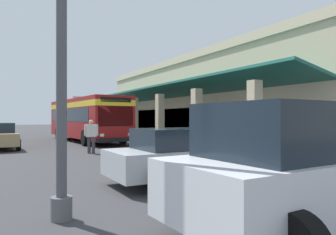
{
  "coord_description": "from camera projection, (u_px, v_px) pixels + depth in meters",
  "views": [
    {
      "loc": [
        26.35,
        -6.16,
        1.76
      ],
      "look_at": [
        7.84,
        3.93,
        1.77
      ],
      "focal_mm": 33.8,
      "sensor_mm": 36.0,
      "label": 1
    }
  ],
  "objects": [
    {
      "name": "ground",
      "position": [
        166.0,
        136.0,
        29.91
      ],
      "size": [
        120.0,
        120.0,
        0.0
      ],
      "primitive_type": "plane",
      "color": "#38383A"
    },
    {
      "name": "curb_strip",
      "position": [
        129.0,
        138.0,
        26.49
      ],
      "size": [
        37.49,
        0.5,
        0.12
      ],
      "primitive_type": "cube",
      "color": "#9E998E",
      "rests_on": "ground"
    },
    {
      "name": "plaza_building",
      "position": [
        221.0,
        99.0,
        31.09
      ],
      "size": [
        31.55,
        13.77,
        7.2
      ],
      "color": "#C6B793",
      "rests_on": "ground"
    },
    {
      "name": "transit_bus",
      "position": [
        86.0,
        116.0,
        23.4
      ],
      "size": [
        11.36,
        3.36,
        3.34
      ],
      "color": "maroon",
      "rests_on": "ground"
    },
    {
      "name": "parked_suv_white",
      "position": [
        307.0,
        164.0,
        5.05
      ],
      "size": [
        2.87,
        4.89,
        1.97
      ],
      "color": "silver",
      "rests_on": "ground"
    },
    {
      "name": "parked_sedan_silver",
      "position": [
        187.0,
        154.0,
        8.65
      ],
      "size": [
        2.47,
        4.42,
        1.47
      ],
      "color": "#B2B5BA",
      "rests_on": "ground"
    },
    {
      "name": "pedestrian",
      "position": [
        91.0,
        135.0,
        15.49
      ],
      "size": [
        0.32,
        0.67,
        1.65
      ],
      "color": "#38383D",
      "rests_on": "ground"
    },
    {
      "name": "potted_palm",
      "position": [
        107.0,
        128.0,
        35.18
      ],
      "size": [
        2.13,
        1.7,
        2.46
      ],
      "color": "gray",
      "rests_on": "ground"
    }
  ]
}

